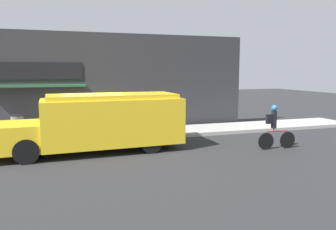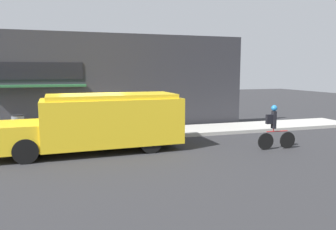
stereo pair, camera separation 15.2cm
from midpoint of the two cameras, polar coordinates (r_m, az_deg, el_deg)
The scene contains 6 objects.
ground_plane at distance 14.18m, azimuth -13.14°, elevation -4.84°, with size 70.00×70.00×0.00m, color #2B2B2D.
sidewalk at distance 15.32m, azimuth -13.53°, elevation -3.62°, with size 28.00×2.36×0.17m.
storefront at distance 16.57m, azimuth -14.45°, elevation 5.43°, with size 16.74×0.81×4.89m.
school_bus at distance 12.54m, azimuth -12.19°, elevation -1.19°, with size 6.97×2.65×2.16m.
cyclist at distance 13.31m, azimuth 17.76°, elevation -2.06°, with size 1.61×0.23×1.73m.
trash_bin at distance 15.55m, azimuth -24.98°, elevation -1.79°, with size 0.52×0.52×0.99m.
Camera 1 is at (-1.18, -13.79, 3.01)m, focal length 35.00 mm.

